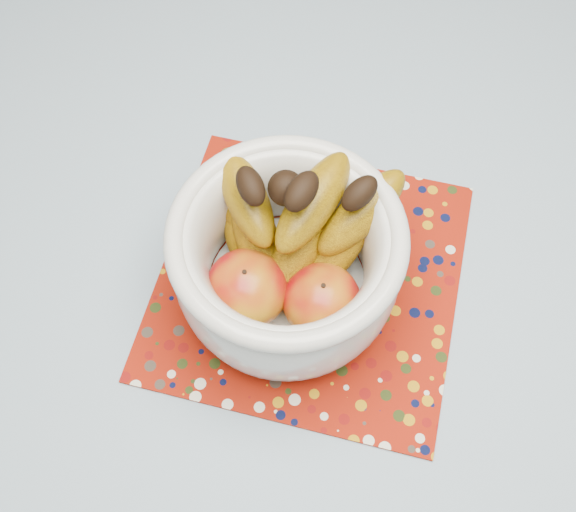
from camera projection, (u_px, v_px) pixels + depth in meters
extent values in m
plane|color=#2D2826|center=(334.00, 422.00, 1.49)|extent=(4.00, 4.00, 0.00)
cube|color=brown|center=(369.00, 282.00, 0.85)|extent=(1.20, 1.20, 0.04)
cylinder|color=brown|center=(159.00, 90.00, 1.48)|extent=(0.06, 0.06, 0.71)
cube|color=#6688AB|center=(371.00, 273.00, 0.82)|extent=(1.32, 1.32, 0.01)
cube|color=maroon|center=(309.00, 279.00, 0.81)|extent=(0.35, 0.35, 0.00)
cylinder|color=silver|center=(287.00, 291.00, 0.80)|extent=(0.13, 0.13, 0.01)
cylinder|color=silver|center=(287.00, 287.00, 0.78)|extent=(0.18, 0.18, 0.01)
torus|color=silver|center=(287.00, 236.00, 0.68)|extent=(0.25, 0.25, 0.02)
ellipsoid|color=maroon|center=(247.00, 289.00, 0.73)|extent=(0.09, 0.09, 0.08)
ellipsoid|color=maroon|center=(322.00, 301.00, 0.73)|extent=(0.09, 0.09, 0.08)
sphere|color=black|center=(286.00, 188.00, 0.68)|extent=(0.04, 0.04, 0.04)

